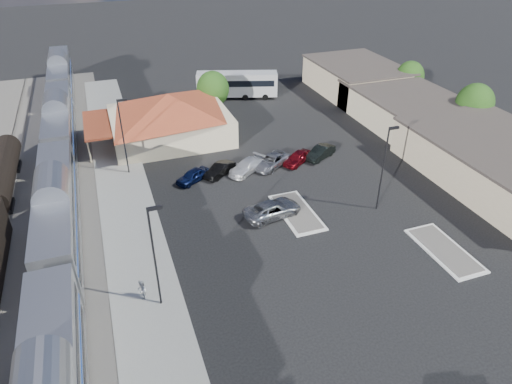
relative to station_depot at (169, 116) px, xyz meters
name	(u,v)px	position (x,y,z in m)	size (l,w,h in m)	color
ground	(267,232)	(4.56, -24.00, -3.13)	(280.00, 280.00, 0.00)	black
railbed	(32,229)	(-16.44, -16.00, -3.07)	(16.00, 100.00, 0.12)	#4C4944
platform	(130,222)	(-7.44, -18.00, -3.04)	(5.50, 92.00, 0.18)	gray
passenger_train	(58,214)	(-13.44, -18.72, -0.26)	(3.00, 104.00, 5.55)	silver
station_depot	(169,116)	(0.00, 0.00, 0.00)	(18.35, 12.24, 6.20)	beige
buildings_east	(423,117)	(32.56, -9.72, -0.86)	(14.40, 51.40, 4.80)	#C6B28C
traffic_island_south	(297,212)	(8.56, -22.00, -3.03)	(3.30, 7.50, 0.21)	silver
traffic_island_north	(445,250)	(18.56, -32.00, -3.03)	(3.30, 7.50, 0.21)	silver
lamp_plat_s	(155,250)	(-6.34, -30.00, 2.21)	(1.08, 0.25, 9.00)	black
lamp_plat_n	(123,131)	(-6.34, -8.00, 2.21)	(1.08, 0.25, 9.00)	black
lamp_lot	(385,162)	(16.66, -24.00, 2.21)	(1.08, 0.25, 9.00)	black
tree_east_b	(475,104)	(38.56, -12.00, 1.09)	(4.94, 4.94, 6.96)	#382314
tree_east_c	(410,76)	(38.56, 2.00, 0.63)	(4.41, 4.41, 6.21)	#382314
tree_depot	(213,89)	(7.56, 6.00, 0.89)	(4.71, 4.71, 6.63)	#382314
suv	(273,209)	(6.05, -21.67, -2.32)	(2.70, 5.86, 1.63)	gray
coach_bus	(237,83)	(13.12, 12.00, -0.76)	(13.07, 6.58, 4.12)	white
person_b	(142,289)	(-7.69, -28.97, -2.08)	(0.85, 0.66, 1.75)	silver
parked_car_a	(193,176)	(0.15, -12.24, -2.42)	(1.68, 4.16, 1.42)	#0D1741
parked_car_b	(220,170)	(3.35, -11.94, -2.43)	(1.49, 4.26, 1.41)	black
parked_car_c	(247,166)	(6.55, -12.24, -2.40)	(2.06, 5.07, 1.47)	white
parked_car_d	(272,161)	(9.75, -11.94, -2.40)	(2.43, 5.28, 1.47)	gray
parked_car_e	(297,158)	(12.95, -12.24, -2.40)	(1.74, 4.31, 1.47)	maroon
parked_car_f	(320,153)	(16.15, -11.94, -2.38)	(1.59, 4.56, 1.50)	black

